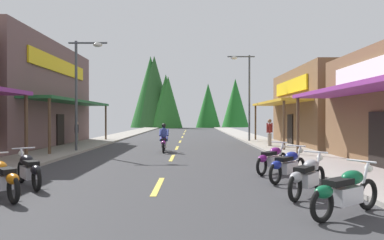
{
  "coord_description": "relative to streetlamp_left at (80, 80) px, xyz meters",
  "views": [
    {
      "loc": [
        0.93,
        -0.08,
        1.89
      ],
      "look_at": [
        1.04,
        24.27,
        1.7
      ],
      "focal_mm": 30.77,
      "sensor_mm": 36.0,
      "label": 1
    }
  ],
  "objects": [
    {
      "name": "ground",
      "position": [
        4.98,
        5.53,
        -3.97
      ],
      "size": [
        9.79,
        76.2,
        0.1
      ],
      "primitive_type": "cube",
      "color": "#38383A"
    },
    {
      "name": "sidewalk_left",
      "position": [
        -1.27,
        5.53,
        -3.86
      ],
      "size": [
        2.72,
        76.2,
        0.12
      ],
      "primitive_type": "cube",
      "color": "gray",
      "rests_on": "ground"
    },
    {
      "name": "sidewalk_right",
      "position": [
        11.23,
        5.53,
        -3.86
      ],
      "size": [
        2.72,
        76.2,
        0.12
      ],
      "primitive_type": "cube",
      "color": "#9E9991",
      "rests_on": "ground"
    },
    {
      "name": "centerline_dashes",
      "position": [
        4.98,
        8.3,
        -3.91
      ],
      "size": [
        0.16,
        48.82,
        0.01
      ],
      "color": "#E0C64C",
      "rests_on": "ground"
    },
    {
      "name": "storefront_left_far",
      "position": [
        -6.38,
        3.55,
        -0.59
      ],
      "size": [
        9.35,
        12.05,
        6.67
      ],
      "color": "brown",
      "rests_on": "ground"
    },
    {
      "name": "storefront_right_far",
      "position": [
        16.61,
        4.54,
        -1.37
      ],
      "size": [
        9.93,
        9.48,
        5.09
      ],
      "color": "brown",
      "rests_on": "ground"
    },
    {
      "name": "streetlamp_left",
      "position": [
        0.0,
        0.0,
        0.0
      ],
      "size": [
        2.07,
        0.3,
        5.99
      ],
      "color": "#474C51",
      "rests_on": "ground"
    },
    {
      "name": "streetlamp_right",
      "position": [
        9.98,
        7.34,
        0.35
      ],
      "size": [
        2.07,
        0.3,
        6.62
      ],
      "color": "#474C51",
      "rests_on": "ground"
    },
    {
      "name": "motorcycle_parked_right_0",
      "position": [
        8.84,
        -11.39,
        -3.43
      ],
      "size": [
        1.85,
        1.25,
        1.04
      ],
      "rotation": [
        0.0,
        0.0,
        0.58
      ],
      "color": "black",
      "rests_on": "ground"
    },
    {
      "name": "motorcycle_parked_right_1",
      "position": [
        8.68,
        -9.79,
        -3.43
      ],
      "size": [
        1.47,
        1.69,
        1.04
      ],
      "rotation": [
        0.0,
        0.0,
        0.86
      ],
      "color": "black",
      "rests_on": "ground"
    },
    {
      "name": "motorcycle_parked_right_2",
      "position": [
        8.75,
        -7.93,
        -3.43
      ],
      "size": [
        1.56,
        1.61,
        1.04
      ],
      "rotation": [
        0.0,
        0.0,
        0.8
      ],
      "color": "black",
      "rests_on": "ground"
    },
    {
      "name": "motorcycle_parked_right_3",
      "position": [
        8.64,
        -6.48,
        -3.43
      ],
      "size": [
        1.48,
        1.68,
        1.04
      ],
      "rotation": [
        0.0,
        0.0,
        0.85
      ],
      "color": "black",
      "rests_on": "ground"
    },
    {
      "name": "motorcycle_parked_left_2",
      "position": [
        1.5,
        -10.03,
        -3.43
      ],
      "size": [
        1.63,
        1.54,
        1.04
      ],
      "rotation": [
        0.0,
        0.0,
        2.39
      ],
      "color": "black",
      "rests_on": "ground"
    },
    {
      "name": "motorcycle_parked_left_3",
      "position": [
        1.48,
        -8.76,
        -3.43
      ],
      "size": [
        1.47,
        1.69,
        1.04
      ],
      "rotation": [
        0.0,
        0.0,
        2.28
      ],
      "color": "black",
      "rests_on": "ground"
    },
    {
      "name": "rider_cruising_lead",
      "position": [
        4.36,
        0.36,
        -3.26
      ],
      "size": [
        0.6,
        2.14,
        1.57
      ],
      "rotation": [
        0.0,
        0.0,
        1.62
      ],
      "color": "black",
      "rests_on": "ground"
    },
    {
      "name": "pedestrian_browsing",
      "position": [
        -1.93,
        4.63,
        -2.99
      ],
      "size": [
        0.26,
        0.57,
        1.61
      ],
      "rotation": [
        0.0,
        0.0,
        6.27
      ],
      "color": "#3F593F",
      "rests_on": "ground"
    },
    {
      "name": "pedestrian_waiting",
      "position": [
        10.77,
        2.9,
        -2.87
      ],
      "size": [
        0.46,
        0.43,
        1.79
      ],
      "rotation": [
        0.0,
        0.0,
        2.28
      ],
      "color": "#B2A599",
      "rests_on": "ground"
    },
    {
      "name": "treeline_backdrop",
      "position": [
        1.39,
        44.89,
        2.09
      ],
      "size": [
        23.08,
        10.7,
        13.7
      ],
      "color": "#246523",
      "rests_on": "ground"
    }
  ]
}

